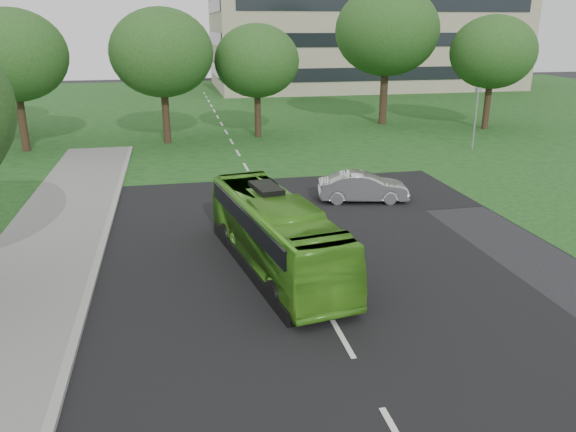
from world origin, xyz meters
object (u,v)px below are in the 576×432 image
(bus, at_px, (275,233))
(sedan, at_px, (363,187))
(tree_park_c, at_px, (257,61))
(tree_park_a, at_px, (12,55))
(tree_park_b, at_px, (162,53))
(camera_pole, at_px, (476,110))
(tree_park_d, at_px, (387,31))
(tree_park_e, at_px, (493,52))

(bus, relative_size, sedan, 2.15)
(bus, bearing_deg, tree_park_c, 72.98)
(tree_park_a, bearing_deg, tree_park_b, 5.77)
(tree_park_b, xyz_separation_m, camera_pole, (20.59, -6.46, -3.62))
(tree_park_c, bearing_deg, tree_park_b, -171.66)
(tree_park_c, xyz_separation_m, camera_pole, (13.80, -7.46, -2.93))
(tree_park_d, bearing_deg, tree_park_c, -161.53)
(tree_park_a, height_order, tree_park_c, tree_park_a)
(tree_park_d, bearing_deg, tree_park_b, -165.19)
(bus, height_order, sedan, bus)
(tree_park_c, distance_m, bus, 24.94)
(bus, bearing_deg, tree_park_a, 110.52)
(sedan, relative_size, camera_pole, 1.03)
(tree_park_d, bearing_deg, bus, -117.37)
(tree_park_a, distance_m, camera_pole, 30.70)
(tree_park_a, relative_size, tree_park_c, 1.11)
(tree_park_a, distance_m, tree_park_e, 35.13)
(tree_park_d, distance_m, sedan, 24.16)
(tree_park_d, distance_m, tree_park_e, 8.60)
(tree_park_b, relative_size, camera_pole, 2.24)
(tree_park_e, distance_m, sedan, 24.43)
(tree_park_a, height_order, bus, tree_park_a)
(tree_park_c, relative_size, bus, 0.90)
(tree_park_b, height_order, tree_park_e, tree_park_b)
(tree_park_b, height_order, tree_park_c, tree_park_b)
(tree_park_e, distance_m, bus, 33.02)
(tree_park_b, bearing_deg, bus, -81.05)
(tree_park_a, height_order, camera_pole, tree_park_a)
(tree_park_a, xyz_separation_m, tree_park_d, (27.68, 5.78, 1.40))
(tree_park_e, bearing_deg, camera_pole, -125.21)
(tree_park_a, height_order, tree_park_d, tree_park_d)
(tree_park_b, bearing_deg, camera_pole, -17.43)
(tree_park_c, bearing_deg, camera_pole, -28.39)
(tree_park_a, distance_m, tree_park_d, 28.31)
(camera_pole, bearing_deg, sedan, -147.88)
(tree_park_e, relative_size, bus, 0.97)
(tree_park_b, xyz_separation_m, tree_park_c, (6.79, 0.99, -0.68))
(bus, distance_m, sedan, 8.88)
(tree_park_e, bearing_deg, bus, -132.37)
(tree_park_a, xyz_separation_m, camera_pole, (29.99, -5.51, -3.58))
(tree_park_d, bearing_deg, tree_park_a, -168.20)
(tree_park_d, bearing_deg, tree_park_e, -28.69)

